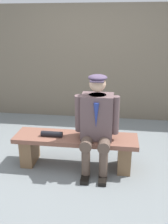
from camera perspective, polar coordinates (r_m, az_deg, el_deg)
name	(u,v)px	position (r m, az deg, el deg)	size (l,w,h in m)	color
ground_plane	(76,165)	(3.54, -1.86, -12.07)	(30.00, 30.00, 0.00)	slate
bench	(76,146)	(3.39, -1.91, -7.81)	(1.65, 0.44, 0.44)	brown
seated_man	(97,121)	(3.15, 2.93, -2.07)	(0.57, 0.59, 1.28)	brown
rolled_magazine	(52,134)	(3.34, -7.43, -5.02)	(0.07, 0.07, 0.29)	black
stadium_wall	(92,63)	(5.10, 1.91, 11.18)	(12.00, 0.24, 2.23)	#6C6151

